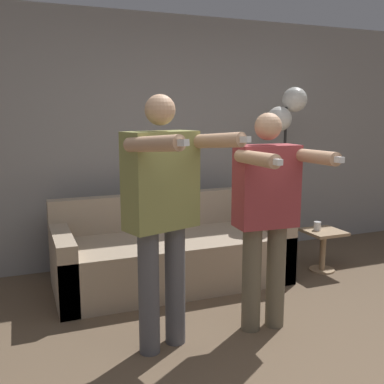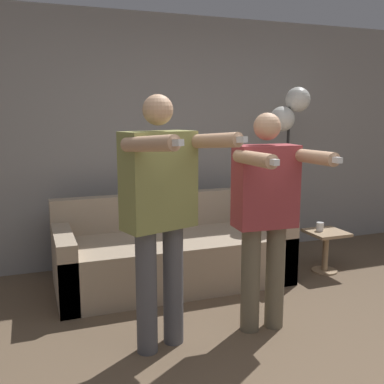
% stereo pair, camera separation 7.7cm
% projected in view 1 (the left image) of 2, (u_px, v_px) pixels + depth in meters
% --- Properties ---
extents(ground_plane, '(16.00, 16.00, 0.00)m').
position_uv_depth(ground_plane, '(297.00, 384.00, 2.67)').
color(ground_plane, brown).
extents(wall_back, '(10.00, 0.05, 2.60)m').
position_uv_depth(wall_back, '(162.00, 141.00, 4.81)').
color(wall_back, gray).
rests_on(wall_back, ground_plane).
extents(couch, '(2.14, 0.94, 0.80)m').
position_uv_depth(couch, '(171.00, 254.00, 4.25)').
color(couch, tan).
rests_on(couch, ground_plane).
extents(person_left, '(0.67, 0.79, 1.71)m').
position_uv_depth(person_left, '(163.00, 206.00, 2.92)').
color(person_left, '#56565B').
rests_on(person_left, ground_plane).
extents(person_right, '(0.54, 0.69, 1.60)m').
position_uv_depth(person_right, '(267.00, 208.00, 3.21)').
color(person_right, '#6B604C').
rests_on(person_right, ground_plane).
extents(cat, '(0.49, 0.14, 0.17)m').
position_uv_depth(cat, '(167.00, 186.00, 4.51)').
color(cat, silver).
rests_on(cat, couch).
extents(floor_lamp, '(0.44, 0.26, 1.86)m').
position_uv_depth(floor_lamp, '(287.00, 118.00, 4.71)').
color(floor_lamp, black).
rests_on(floor_lamp, ground_plane).
extents(side_table, '(0.36, 0.36, 0.42)m').
position_uv_depth(side_table, '(323.00, 242.00, 4.55)').
color(side_table, '#A38460').
rests_on(side_table, ground_plane).
extents(cup, '(0.07, 0.07, 0.09)m').
position_uv_depth(cup, '(317.00, 226.00, 4.54)').
color(cup, white).
rests_on(cup, side_table).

